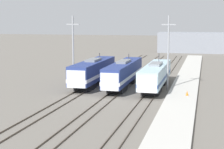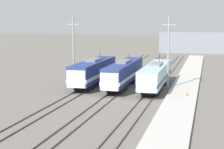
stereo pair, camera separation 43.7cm
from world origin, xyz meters
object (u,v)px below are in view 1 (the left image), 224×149
(traffic_cone, at_px, (187,93))
(locomotive_center, at_px, (123,73))
(locomotive_far_right, at_px, (155,76))
(catenary_tower_right, at_px, (168,51))
(catenary_tower_left, at_px, (73,50))
(locomotive_far_left, at_px, (92,72))

(traffic_cone, bearing_deg, locomotive_center, 149.55)
(locomotive_far_right, relative_size, catenary_tower_right, 1.59)
(locomotive_far_right, xyz_separation_m, catenary_tower_right, (1.93, -0.46, 3.73))
(catenary_tower_left, xyz_separation_m, traffic_cone, (17.95, -5.20, -5.10))
(locomotive_center, relative_size, traffic_cone, 27.72)
(locomotive_center, distance_m, catenary_tower_right, 7.89)
(locomotive_far_left, distance_m, catenary_tower_right, 12.59)
(catenary_tower_right, bearing_deg, catenary_tower_left, 180.00)
(locomotive_far_right, relative_size, catenary_tower_left, 1.59)
(catenary_tower_left, bearing_deg, locomotive_far_right, 2.06)
(locomotive_far_left, distance_m, traffic_cone, 16.48)
(locomotive_center, height_order, locomotive_far_right, locomotive_far_right)
(locomotive_far_left, relative_size, catenary_tower_right, 1.52)
(locomotive_far_right, height_order, catenary_tower_left, catenary_tower_left)
(locomotive_center, bearing_deg, catenary_tower_left, -174.57)
(catenary_tower_left, relative_size, traffic_cone, 17.14)
(catenary_tower_left, xyz_separation_m, catenary_tower_right, (14.82, 0.00, 0.00))
(locomotive_far_left, relative_size, locomotive_far_right, 0.95)
(locomotive_center, xyz_separation_m, traffic_cone, (10.11, -5.94, -1.47))
(locomotive_far_left, height_order, traffic_cone, locomotive_far_left)
(locomotive_far_left, distance_m, locomotive_center, 5.06)
(catenary_tower_right, bearing_deg, locomotive_center, 173.90)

